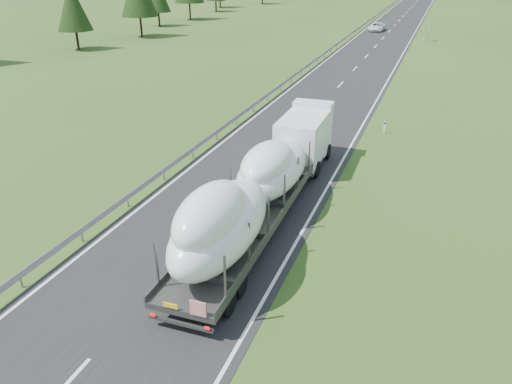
% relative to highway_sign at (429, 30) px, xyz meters
% --- Properties ---
extents(road_surface, '(10.00, 400.00, 0.02)m').
position_rel_highway_sign_xyz_m(road_surface, '(-7.20, 20.00, -1.80)').
color(road_surface, black).
rests_on(road_surface, ground).
extents(guardrail, '(0.10, 400.00, 0.76)m').
position_rel_highway_sign_xyz_m(guardrail, '(-12.50, 19.94, -1.21)').
color(guardrail, slate).
rests_on(guardrail, ground).
extents(marker_posts, '(0.13, 350.08, 1.00)m').
position_rel_highway_sign_xyz_m(marker_posts, '(-0.70, 75.00, -1.27)').
color(marker_posts, silver).
rests_on(marker_posts, ground).
extents(highway_sign, '(0.08, 0.90, 2.60)m').
position_rel_highway_sign_xyz_m(highway_sign, '(0.00, 0.00, 0.00)').
color(highway_sign, slate).
rests_on(highway_sign, ground).
extents(boat_truck, '(3.22, 20.43, 4.62)m').
position_rel_highway_sign_xyz_m(boat_truck, '(-4.92, -67.19, 0.58)').
color(boat_truck, white).
rests_on(boat_truck, ground).
extents(distant_van, '(2.86, 5.50, 1.48)m').
position_rel_highway_sign_xyz_m(distant_van, '(-9.46, 9.51, -1.07)').
color(distant_van, white).
rests_on(distant_van, ground).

